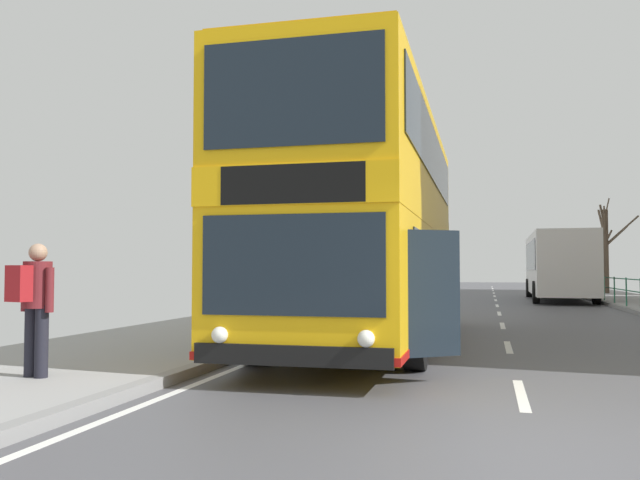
% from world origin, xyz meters
% --- Properties ---
extents(ground, '(15.80, 140.00, 0.20)m').
position_xyz_m(ground, '(-0.72, -0.00, 0.04)').
color(ground, '#4D4D52').
extents(double_decker_bus_main, '(3.29, 10.95, 4.48)m').
position_xyz_m(double_decker_bus_main, '(-2.61, 7.32, 2.34)').
color(double_decker_bus_main, '#F4B20F').
rests_on(double_decker_bus_main, ground).
extents(background_bus_far_lane, '(2.79, 10.66, 3.08)m').
position_xyz_m(background_bus_far_lane, '(2.87, 27.35, 1.68)').
color(background_bus_far_lane, white).
rests_on(background_bus_far_lane, ground).
extents(pedestrian_with_backpack, '(0.55, 0.58, 1.63)m').
position_xyz_m(pedestrian_with_backpack, '(-5.72, 1.50, 1.09)').
color(pedestrian_with_backpack, black).
rests_on(pedestrian_with_backpack, ground).
extents(bare_tree_far_00, '(2.04, 2.18, 5.37)m').
position_xyz_m(bare_tree_far_00, '(6.00, 33.53, 2.71)').
color(bare_tree_far_00, brown).
rests_on(bare_tree_far_00, ground).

